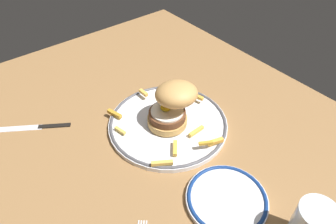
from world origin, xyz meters
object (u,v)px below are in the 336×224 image
object	(u,v)px
dinner_plate	(168,123)
knife	(40,127)
side_plate	(227,199)
burger	(173,103)

from	to	relation	value
dinner_plate	knife	xyz separation A→B (cm)	(-19.55, -25.75, -0.58)
dinner_plate	side_plate	size ratio (longest dim) A/B	1.82
side_plate	knife	bearing A→B (deg)	-154.03
burger	knife	world-z (taller)	burger
side_plate	knife	distance (cm)	48.88
burger	knife	xyz separation A→B (cm)	(-20.50, -26.39, -7.44)
side_plate	dinner_plate	bearing A→B (deg)	169.89
burger	knife	size ratio (longest dim) A/B	0.84
knife	burger	bearing A→B (deg)	52.16
knife	dinner_plate	bearing A→B (deg)	52.79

